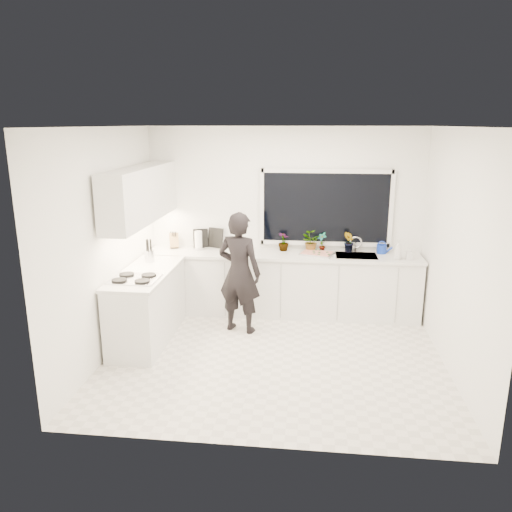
# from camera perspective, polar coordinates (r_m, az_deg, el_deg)

# --- Properties ---
(floor) EXTENTS (4.00, 3.50, 0.02)m
(floor) POSITION_cam_1_polar(r_m,az_deg,el_deg) (6.17, 2.07, -11.52)
(floor) COLOR beige
(floor) RESTS_ON ground
(wall_back) EXTENTS (4.00, 0.02, 2.70)m
(wall_back) POSITION_cam_1_polar(r_m,az_deg,el_deg) (7.41, 3.24, 4.13)
(wall_back) COLOR white
(wall_back) RESTS_ON ground
(wall_left) EXTENTS (0.02, 3.50, 2.70)m
(wall_left) POSITION_cam_1_polar(r_m,az_deg,el_deg) (6.17, -16.76, 1.32)
(wall_left) COLOR white
(wall_left) RESTS_ON ground
(wall_right) EXTENTS (0.02, 3.50, 2.70)m
(wall_right) POSITION_cam_1_polar(r_m,az_deg,el_deg) (5.90, 22.06, 0.24)
(wall_right) COLOR white
(wall_right) RESTS_ON ground
(ceiling) EXTENTS (4.00, 3.50, 0.02)m
(ceiling) POSITION_cam_1_polar(r_m,az_deg,el_deg) (5.52, 2.35, 14.66)
(ceiling) COLOR white
(ceiling) RESTS_ON wall_back
(window) EXTENTS (1.80, 0.02, 1.00)m
(window) POSITION_cam_1_polar(r_m,az_deg,el_deg) (7.33, 7.96, 5.48)
(window) COLOR black
(window) RESTS_ON wall_back
(base_cabinets_back) EXTENTS (3.92, 0.58, 0.88)m
(base_cabinets_back) POSITION_cam_1_polar(r_m,az_deg,el_deg) (7.34, 3.00, -3.32)
(base_cabinets_back) COLOR white
(base_cabinets_back) RESTS_ON floor
(base_cabinets_left) EXTENTS (0.58, 1.60, 0.88)m
(base_cabinets_left) POSITION_cam_1_polar(r_m,az_deg,el_deg) (6.62, -12.27, -5.70)
(base_cabinets_left) COLOR white
(base_cabinets_left) RESTS_ON floor
(countertop_back) EXTENTS (3.94, 0.62, 0.04)m
(countertop_back) POSITION_cam_1_polar(r_m,az_deg,el_deg) (7.20, 3.04, 0.13)
(countertop_back) COLOR silver
(countertop_back) RESTS_ON base_cabinets_back
(countertop_left) EXTENTS (0.62, 1.60, 0.04)m
(countertop_left) POSITION_cam_1_polar(r_m,az_deg,el_deg) (6.48, -12.50, -1.89)
(countertop_left) COLOR silver
(countertop_left) RESTS_ON base_cabinets_left
(upper_cabinets) EXTENTS (0.34, 2.10, 0.70)m
(upper_cabinets) POSITION_cam_1_polar(r_m,az_deg,el_deg) (6.64, -12.97, 6.90)
(upper_cabinets) COLOR white
(upper_cabinets) RESTS_ON wall_left
(sink) EXTENTS (0.58, 0.42, 0.14)m
(sink) POSITION_cam_1_polar(r_m,az_deg,el_deg) (7.23, 11.37, -0.32)
(sink) COLOR silver
(sink) RESTS_ON countertop_back
(faucet) EXTENTS (0.03, 0.03, 0.22)m
(faucet) POSITION_cam_1_polar(r_m,az_deg,el_deg) (7.38, 11.32, 1.28)
(faucet) COLOR silver
(faucet) RESTS_ON countertop_back
(stovetop) EXTENTS (0.56, 0.48, 0.03)m
(stovetop) POSITION_cam_1_polar(r_m,az_deg,el_deg) (6.16, -13.73, -2.50)
(stovetop) COLOR black
(stovetop) RESTS_ON countertop_left
(person) EXTENTS (0.68, 0.55, 1.64)m
(person) POSITION_cam_1_polar(r_m,az_deg,el_deg) (6.61, -1.91, -1.92)
(person) COLOR black
(person) RESTS_ON floor
(pizza_tray) EXTENTS (0.52, 0.45, 0.03)m
(pizza_tray) POSITION_cam_1_polar(r_m,az_deg,el_deg) (7.16, 6.97, 0.25)
(pizza_tray) COLOR silver
(pizza_tray) RESTS_ON countertop_back
(pizza) EXTENTS (0.48, 0.40, 0.01)m
(pizza) POSITION_cam_1_polar(r_m,az_deg,el_deg) (7.15, 6.98, 0.38)
(pizza) COLOR red
(pizza) RESTS_ON pizza_tray
(watering_can) EXTENTS (0.14, 0.14, 0.13)m
(watering_can) POSITION_cam_1_polar(r_m,az_deg,el_deg) (7.40, 14.15, 0.78)
(watering_can) COLOR #1231AA
(watering_can) RESTS_ON countertop_back
(paper_towel_roll) EXTENTS (0.14, 0.14, 0.26)m
(paper_towel_roll) POSITION_cam_1_polar(r_m,az_deg,el_deg) (7.44, -6.60, 1.74)
(paper_towel_roll) COLOR white
(paper_towel_roll) RESTS_ON countertop_back
(knife_block) EXTENTS (0.16, 0.14, 0.22)m
(knife_block) POSITION_cam_1_polar(r_m,az_deg,el_deg) (7.58, -9.35, 1.73)
(knife_block) COLOR olive
(knife_block) RESTS_ON countertop_back
(utensil_crock) EXTENTS (0.17, 0.17, 0.16)m
(utensil_crock) POSITION_cam_1_polar(r_m,az_deg,el_deg) (6.89, -12.08, 0.01)
(utensil_crock) COLOR #B4B4B9
(utensil_crock) RESTS_ON countertop_left
(picture_frame_large) EXTENTS (0.22, 0.08, 0.28)m
(picture_frame_large) POSITION_cam_1_polar(r_m,az_deg,el_deg) (7.57, -6.34, 2.06)
(picture_frame_large) COLOR black
(picture_frame_large) RESTS_ON countertop_back
(picture_frame_small) EXTENTS (0.24, 0.11, 0.30)m
(picture_frame_small) POSITION_cam_1_polar(r_m,az_deg,el_deg) (7.52, -4.64, 2.09)
(picture_frame_small) COLOR black
(picture_frame_small) RESTS_ON countertop_back
(herb_plants) EXTENTS (1.14, 0.33, 0.31)m
(herb_plants) POSITION_cam_1_polar(r_m,az_deg,el_deg) (7.31, 6.73, 1.64)
(herb_plants) COLOR #26662D
(herb_plants) RESTS_ON countertop_back
(soap_bottles) EXTENTS (0.27, 0.14, 0.27)m
(soap_bottles) POSITION_cam_1_polar(r_m,az_deg,el_deg) (7.12, 16.28, 0.57)
(soap_bottles) COLOR #D8BF66
(soap_bottles) RESTS_ON countertop_back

